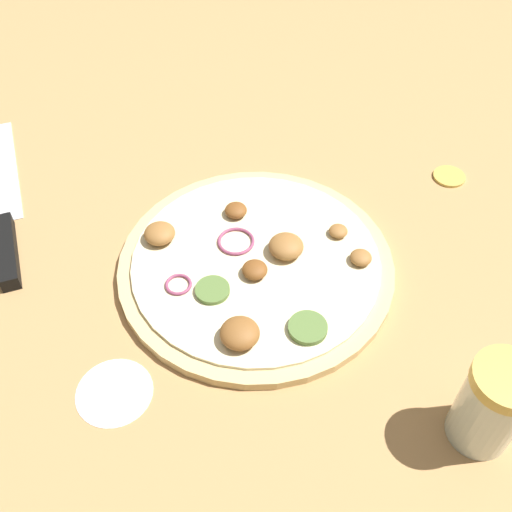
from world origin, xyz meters
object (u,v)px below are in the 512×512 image
at_px(spice_jar, 492,405).
at_px(loose_cap, 449,175).
at_px(pizza, 255,265).
at_px(knife, 6,219).

bearing_deg(spice_jar, loose_cap, 175.62).
bearing_deg(pizza, loose_cap, 125.77).
height_order(pizza, loose_cap, pizza).
height_order(knife, loose_cap, knife).
xyz_separation_m(pizza, loose_cap, (-0.17, 0.24, -0.01)).
distance_m(pizza, loose_cap, 0.29).
relative_size(knife, spice_jar, 2.99).
height_order(knife, spice_jar, spice_jar).
bearing_deg(knife, pizza, -123.27).
xyz_separation_m(knife, spice_jar, (0.23, 0.51, 0.04)).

